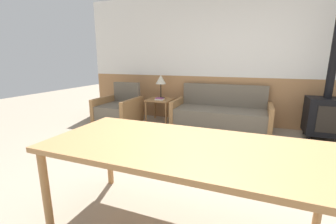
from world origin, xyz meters
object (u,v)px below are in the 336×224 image
Objects in this scene: side_table at (160,103)px; dining_table at (186,153)px; table_lamp at (161,80)px; wood_stove at (326,109)px; couch at (220,116)px; armchair at (119,112)px.

side_table is 3.31m from dining_table.
wood_stove is at bearing -2.27° from table_lamp.
table_lamp is (-1.33, 0.11, 0.65)m from couch.
table_lamp is at bearing 26.13° from armchair.
dining_table is (1.50, -3.04, -0.23)m from table_lamp.
side_table is 1.02× the size of table_lamp.
couch is 0.90× the size of dining_table.
wood_stove is at bearing -0.56° from side_table.
dining_table is (2.26, -2.51, 0.42)m from armchair.
armchair reaches higher than dining_table.
armchair is at bearing -168.63° from couch.
couch is 0.80× the size of wood_stove.
armchair is 3.87m from wood_stove.
couch is 3.56× the size of side_table.
couch is 2.97m from dining_table.
table_lamp reaches higher than couch.
armchair is at bearing -145.18° from table_lamp.
side_table is at bearing -79.05° from table_lamp.
wood_stove reaches higher than side_table.
couch is 1.32m from side_table.
couch is at bearing 93.33° from dining_table.
couch is at bearing -0.72° from side_table.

